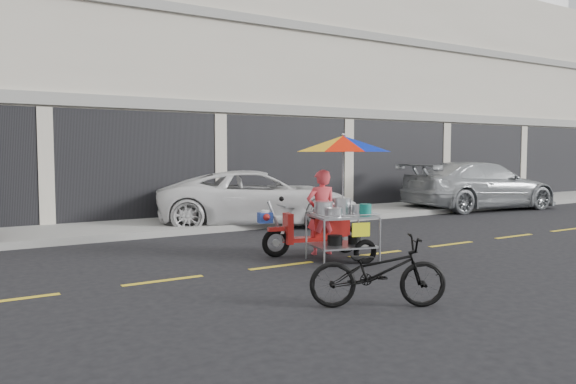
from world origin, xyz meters
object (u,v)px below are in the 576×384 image
white_pickup (258,198)px  food_vendor_rig (334,180)px  silver_pickup (480,186)px  near_bicycle (378,272)px

white_pickup → food_vendor_rig: food_vendor_rig is taller
silver_pickup → near_bicycle: (-10.53, -7.01, -0.35)m
silver_pickup → near_bicycle: 12.66m
silver_pickup → food_vendor_rig: size_ratio=2.45×
silver_pickup → food_vendor_rig: 10.05m
near_bicycle → food_vendor_rig: size_ratio=0.75×
white_pickup → silver_pickup: size_ratio=0.94×
near_bicycle → food_vendor_rig: bearing=2.9°
white_pickup → near_bicycle: size_ratio=3.08×
white_pickup → food_vendor_rig: (-1.08, -4.61, 0.67)m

